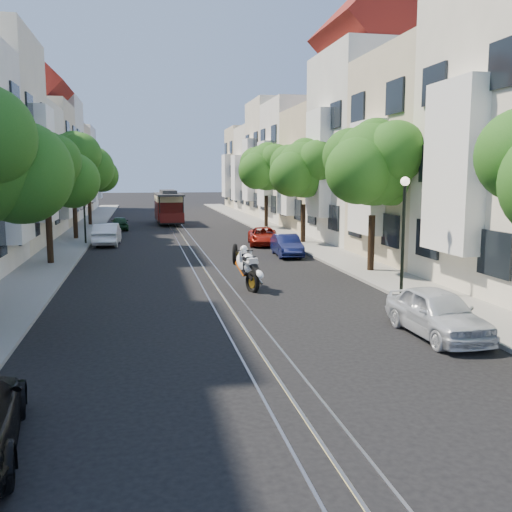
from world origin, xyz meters
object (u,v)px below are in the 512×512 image
parked_car_e_near (437,313)px  parked_car_w_far (120,223)px  tree_w_d (89,172)px  cable_car (168,206)px  parked_car_e_far (264,236)px  tree_e_c (305,171)px  lamp_west (84,199)px  tree_e_d (267,168)px  parked_car_w_mid (107,234)px  tree_w_b (48,174)px  sportbike_rider (246,265)px  parked_car_e_mid (287,245)px  tree_w_c (74,164)px  tree_e_b (375,166)px  lamp_east (404,218)px

parked_car_e_near → parked_car_w_far: (-9.55, 32.43, -0.10)m
tree_w_d → cable_car: (6.64, 0.45, -2.98)m
parked_car_w_far → parked_car_e_far: bearing=124.7°
tree_e_c → parked_car_e_far: bearing=-175.4°
lamp_west → parked_car_w_far: bearing=79.6°
tree_e_d → parked_car_w_mid: 15.91m
tree_w_b → sportbike_rider: size_ratio=2.90×
parked_car_e_near → parked_car_e_far: parked_car_e_near is taller
tree_e_d → lamp_west: size_ratio=1.65×
sportbike_rider → parked_car_w_mid: size_ratio=0.52×
tree_e_d → lamp_west: (-13.56, -8.98, -2.02)m
parked_car_e_near → tree_w_d: bearing=107.4°
cable_car → tree_w_b: bearing=-108.5°
tree_e_d → tree_w_d: tree_e_d is taller
sportbike_rider → parked_car_e_mid: 9.25m
tree_w_d → parked_car_e_mid: size_ratio=1.85×
tree_w_d → tree_w_c: bearing=-90.0°
sportbike_rider → parked_car_e_near: size_ratio=0.56×
parked_car_w_mid → parked_car_e_near: bearing=115.6°
sportbike_rider → cable_car: bearing=72.7°
tree_w_d → parked_car_e_near: bearing=-71.8°
tree_w_b → tree_w_d: tree_w_d is taller
tree_w_d → sportbike_rider: (8.16, -29.65, -3.63)m
sportbike_rider → parked_car_w_mid: sportbike_rider is taller
tree_w_c → tree_e_c: bearing=-19.1°
cable_car → sportbike_rider: bearing=-89.1°
tree_e_b → tree_w_d: size_ratio=1.03×
tree_w_d → lamp_east: 34.73m
tree_e_c → tree_e_d: bearing=90.0°
tree_w_c → parked_car_w_mid: size_ratio=1.70×
sportbike_rider → parked_car_e_near: bearing=-81.6°
tree_w_b → tree_w_c: 11.02m
tree_e_c → parked_car_w_far: 16.99m
tree_e_c → lamp_east: tree_e_c is taller
parked_car_e_far → parked_car_w_mid: 9.75m
cable_car → parked_car_e_mid: bearing=-78.2°
tree_w_c → lamp_west: bearing=-74.2°
tree_e_c → tree_e_d: size_ratio=0.95×
tree_e_c → parked_car_w_far: (-11.82, 11.52, -4.05)m
tree_e_c → tree_w_c: bearing=160.9°
lamp_east → cable_car: lamp_east is taller
tree_w_b → parked_car_e_far: size_ratio=1.59×
parked_car_e_near → tree_w_c: bearing=114.3°
tree_e_c → parked_car_w_mid: 12.95m
tree_w_d → lamp_west: 14.11m
tree_e_b → cable_car: bearing=105.8°
tree_e_c → parked_car_e_near: size_ratio=1.69×
tree_e_b → tree_w_d: 30.60m
lamp_east → sportbike_rider: (-5.27, 2.33, -1.88)m
parked_car_e_near → sportbike_rider: bearing=117.8°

